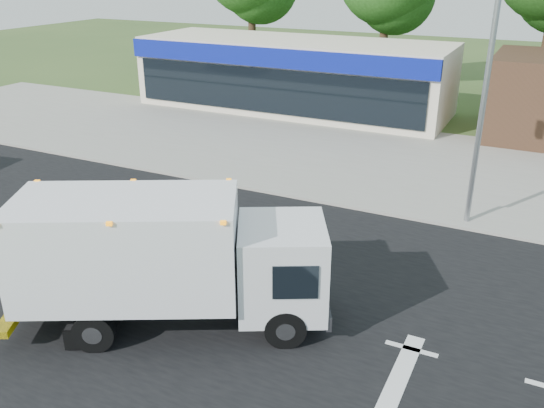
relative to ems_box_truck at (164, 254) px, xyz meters
The scene contains 9 objects.
ground 3.56m from the ems_box_truck, 31.86° to the left, with size 120.00×120.00×0.00m, color #385123.
road_asphalt 3.55m from the ems_box_truck, 31.86° to the left, with size 60.00×14.00×0.02m, color black.
sidewalk 10.28m from the ems_box_truck, 75.37° to the left, with size 60.00×2.40×0.12m, color gray.
parking_apron 15.91m from the ems_box_truck, 80.69° to the left, with size 60.00×9.00×0.02m, color gray.
lane_markings 4.34m from the ems_box_truck, ahead, with size 55.20×7.00×0.01m.
ems_box_truck is the anchor object (origin of this frame).
emergency_worker 4.17m from the ems_box_truck, 169.05° to the left, with size 0.70×0.77×1.89m.
retail_strip_mall 22.46m from the ems_box_truck, 106.68° to the left, with size 18.00×6.20×4.00m.
traffic_signal_pole 10.85m from the ems_box_truck, 61.89° to the left, with size 3.51×0.25×8.00m.
Camera 1 is at (4.91, -11.05, 8.16)m, focal length 38.00 mm.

